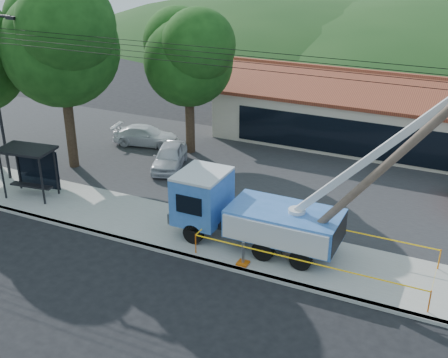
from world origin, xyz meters
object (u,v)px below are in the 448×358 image
car_silver (170,169)px  leaning_pole (382,169)px  bus_shelter (30,160)px  utility_truck (252,211)px  car_white (147,146)px

car_silver → leaning_pole: bearing=-45.3°
leaning_pole → bus_shelter: leaning_pole is taller
utility_truck → car_silver: size_ratio=2.96×
utility_truck → bus_shelter: bearing=-178.7°
bus_shelter → car_white: (1.10, 8.92, -2.07)m
bus_shelter → car_silver: bus_shelter is taller
leaning_pole → car_white: leaning_pole is taller
leaning_pole → car_white: size_ratio=2.00×
leaning_pole → car_silver: bearing=153.9°
leaning_pole → bus_shelter: (-17.26, 0.05, -2.65)m
utility_truck → bus_shelter: utility_truck is taller
utility_truck → leaning_pole: (5.19, -0.32, 2.99)m
bus_shelter → car_white: size_ratio=0.69×
bus_shelter → car_silver: bearing=47.0°
leaning_pole → bus_shelter: bearing=179.8°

